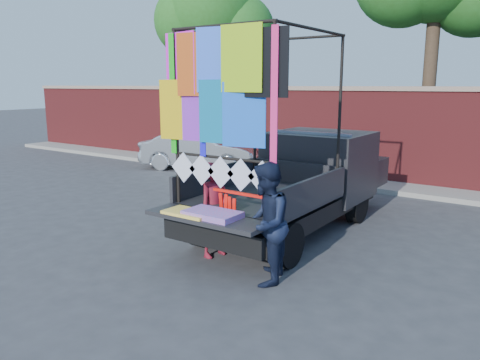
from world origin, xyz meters
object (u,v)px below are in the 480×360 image
Objects in this scene: sedan at (200,150)px; man at (266,224)px; pickup_truck at (306,179)px; woman at (215,210)px.

man is at bearing -156.94° from sedan.
woman is (-0.36, -2.40, -0.13)m from pickup_truck.
pickup_truck is 3.70× the size of woman.
pickup_truck is 2.94m from man.
pickup_truck is 3.30× the size of man.
woman is at bearing -131.20° from man.
pickup_truck is at bearing -144.33° from sedan.
woman is at bearing -98.42° from pickup_truck.
sedan is at bearing 52.70° from woman.
man is at bearing -73.59° from pickup_truck.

